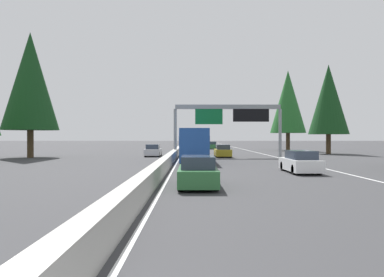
{
  "coord_description": "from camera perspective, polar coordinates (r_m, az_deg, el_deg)",
  "views": [
    {
      "loc": [
        -3.35,
        -1.59,
        2.36
      ],
      "look_at": [
        63.54,
        -1.71,
        2.08
      ],
      "focal_mm": 34.41,
      "sensor_mm": 36.0,
      "label": 1
    }
  ],
  "objects": [
    {
      "name": "conifer_right_near",
      "position": [
        54.97,
        20.4,
        5.68
      ],
      "size": [
        5.5,
        5.5,
        12.49
      ],
      "color": "#4C3823",
      "rests_on": "ground"
    },
    {
      "name": "bus_near_right",
      "position": [
        35.61,
        0.3,
        -0.8
      ],
      "size": [
        11.5,
        2.55,
        3.1
      ],
      "color": "#1E4793",
      "rests_on": "ground"
    },
    {
      "name": "conifer_right_mid",
      "position": [
        66.38,
        14.65,
        5.52
      ],
      "size": [
        6.14,
        6.14,
        13.95
      ],
      "color": "#4C3823",
      "rests_on": "ground"
    },
    {
      "name": "shoulder_stripe_median",
      "position": [
        73.4,
        -1.15,
        -1.6
      ],
      "size": [
        160.0,
        0.16,
        0.01
      ],
      "primitive_type": "cube",
      "color": "silver",
      "rests_on": "ground"
    },
    {
      "name": "oncoming_near",
      "position": [
        45.22,
        -6.03,
        -1.89
      ],
      "size": [
        4.4,
        1.8,
        1.47
      ],
      "rotation": [
        0.0,
        0.0,
        3.14
      ],
      "color": "silver",
      "rests_on": "ground"
    },
    {
      "name": "shoulder_stripe_right",
      "position": [
        74.06,
        7.6,
        -1.59
      ],
      "size": [
        160.0,
        0.16,
        0.01
      ],
      "primitive_type": "cube",
      "color": "silver",
      "rests_on": "ground"
    },
    {
      "name": "ground_plane",
      "position": [
        63.41,
        -1.54,
        -1.9
      ],
      "size": [
        320.0,
        320.0,
        0.0
      ],
      "primitive_type": "plane",
      "color": "#38383A"
    },
    {
      "name": "sedan_mid_right",
      "position": [
        43.58,
        4.77,
        -1.97
      ],
      "size": [
        4.4,
        1.8,
        1.47
      ],
      "color": "#AD931E",
      "rests_on": "ground"
    },
    {
      "name": "median_barrier",
      "position": [
        83.39,
        -1.4,
        -1.08
      ],
      "size": [
        180.0,
        0.56,
        0.9
      ],
      "primitive_type": "cube",
      "color": "#ADAAA3",
      "rests_on": "ground"
    },
    {
      "name": "sign_gantry_overhead",
      "position": [
        43.38,
        5.79,
        3.58
      ],
      "size": [
        0.5,
        12.68,
        6.15
      ],
      "color": "gray",
      "rests_on": "ground"
    },
    {
      "name": "sedan_distant_b",
      "position": [
        17.49,
        0.88,
        -5.27
      ],
      "size": [
        4.4,
        1.8,
        1.47
      ],
      "color": "#2D6B38",
      "rests_on": "ground"
    },
    {
      "name": "sedan_far_left",
      "position": [
        72.13,
        3.1,
        -1.1
      ],
      "size": [
        4.4,
        1.8,
        1.47
      ],
      "color": "#2D6B38",
      "rests_on": "ground"
    },
    {
      "name": "sedan_mid_left",
      "position": [
        25.42,
        16.43,
        -3.56
      ],
      "size": [
        4.4,
        1.8,
        1.47
      ],
      "color": "white",
      "rests_on": "ground"
    },
    {
      "name": "pickup_distant_a",
      "position": [
        122.22,
        1.69,
        -0.44
      ],
      "size": [
        5.6,
        2.0,
        1.86
      ],
      "color": "slate",
      "rests_on": "ground"
    },
    {
      "name": "conifer_left_near",
      "position": [
        46.32,
        -23.78,
        8.13
      ],
      "size": [
        6.32,
        6.32,
        14.37
      ],
      "color": "#4C3823",
      "rests_on": "ground"
    },
    {
      "name": "box_truck_far_center",
      "position": [
        79.0,
        0.03,
        -0.31
      ],
      "size": [
        8.5,
        2.4,
        2.95
      ],
      "color": "white",
      "rests_on": "ground"
    },
    {
      "name": "minivan_far_right",
      "position": [
        112.66,
        0.06,
        -0.48
      ],
      "size": [
        5.0,
        1.95,
        1.69
      ],
      "color": "red",
      "rests_on": "ground"
    }
  ]
}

